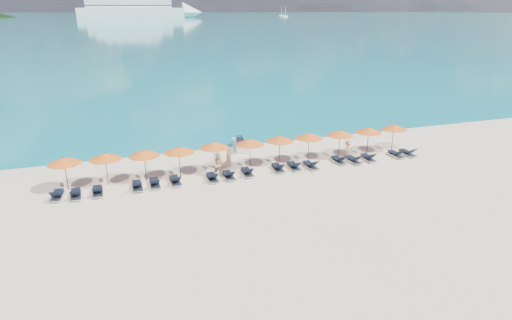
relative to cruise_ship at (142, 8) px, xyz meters
name	(u,v)px	position (x,y,z in m)	size (l,w,h in m)	color
ground	(271,193)	(-34.74, -503.73, -10.05)	(1400.00, 1400.00, 0.00)	beige
sea	(109,15)	(-34.74, 156.27, -10.05)	(1600.00, 1300.00, 0.01)	#1FA9B2
cruise_ship	(142,8)	(0.00, 0.00, 0.00)	(138.83, 23.18, 38.64)	silver
sailboat_near	(281,15)	(191.16, 52.69, -8.93)	(5.95, 1.98, 10.91)	silver
sailboat_far	(285,16)	(169.86, -12.64, -8.82)	(6.57, 2.19, 12.04)	silver
jetski	(240,145)	(-34.03, -494.58, -9.66)	(1.32, 2.76, 0.95)	silver
beachgoer_a	(229,158)	(-36.10, -498.57, -9.26)	(0.58, 0.38, 1.60)	tan
beachgoer_b	(219,165)	(-37.20, -500.01, -9.18)	(0.85, 0.49, 1.74)	tan
beachgoer_c	(348,150)	(-26.86, -499.50, -9.33)	(0.93, 0.43, 1.45)	tan
umbrella_0	(64,161)	(-46.89, -499.11, -8.04)	(2.10, 2.10, 2.28)	black
umbrella_1	(105,156)	(-44.45, -499.07, -8.04)	(2.10, 2.10, 2.28)	black
umbrella_2	(144,153)	(-42.01, -499.20, -8.04)	(2.10, 2.10, 2.28)	black
umbrella_3	(179,150)	(-39.73, -499.23, -8.04)	(2.10, 2.10, 2.28)	black
umbrella_4	(214,145)	(-37.25, -498.99, -8.04)	(2.10, 2.10, 2.28)	black
umbrella_5	(250,142)	(-34.63, -499.09, -8.04)	(2.10, 2.10, 2.28)	black
umbrella_6	(280,138)	(-32.33, -499.01, -8.04)	(2.10, 2.10, 2.28)	black
umbrella_7	(309,136)	(-29.97, -499.02, -8.04)	(2.10, 2.10, 2.28)	black
umbrella_8	(340,133)	(-27.42, -499.13, -8.04)	(2.10, 2.10, 2.28)	black
umbrella_9	(369,130)	(-24.88, -499.14, -8.04)	(2.10, 2.10, 2.28)	black
umbrella_10	(394,127)	(-22.46, -498.98, -8.04)	(2.10, 2.10, 2.28)	black
lounger_0	(57,195)	(-47.44, -500.25, -9.82)	(0.78, 1.75, 0.66)	silver
lounger_1	(75,194)	(-46.38, -500.46, -9.82)	(0.68, 1.72, 0.66)	silver
lounger_2	(97,191)	(-45.10, -500.41, -9.82)	(0.64, 1.71, 0.66)	silver
lounger_3	(137,186)	(-42.68, -500.33, -9.82)	(0.64, 1.71, 0.66)	silver
lounger_4	(155,183)	(-41.57, -500.27, -9.82)	(0.64, 1.71, 0.66)	silver
lounger_5	(175,180)	(-40.23, -500.24, -9.82)	(0.69, 1.72, 0.66)	silver
lounger_6	(212,177)	(-37.78, -500.49, -9.82)	(0.66, 1.71, 0.66)	silver
lounger_7	(228,175)	(-36.64, -500.46, -9.82)	(0.64, 1.71, 0.66)	silver
lounger_8	(247,172)	(-35.24, -500.30, -9.82)	(0.70, 1.73, 0.66)	silver
lounger_9	(278,168)	(-32.91, -500.21, -9.82)	(0.71, 1.73, 0.66)	silver
lounger_10	(294,166)	(-31.68, -500.25, -9.82)	(0.66, 1.71, 0.66)	silver
lounger_11	(310,165)	(-30.46, -500.47, -9.82)	(0.71, 1.73, 0.66)	silver
lounger_12	(339,160)	(-27.98, -500.15, -9.82)	(0.63, 1.70, 0.66)	silver
lounger_13	(354,160)	(-26.87, -500.46, -9.82)	(0.70, 1.73, 0.66)	silver
lounger_14	(368,157)	(-25.56, -500.38, -9.82)	(0.74, 1.74, 0.66)	silver
lounger_15	(396,154)	(-23.04, -500.39, -9.82)	(0.70, 1.73, 0.66)	silver
lounger_16	(407,153)	(-21.99, -500.40, -9.82)	(0.73, 1.74, 0.66)	silver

